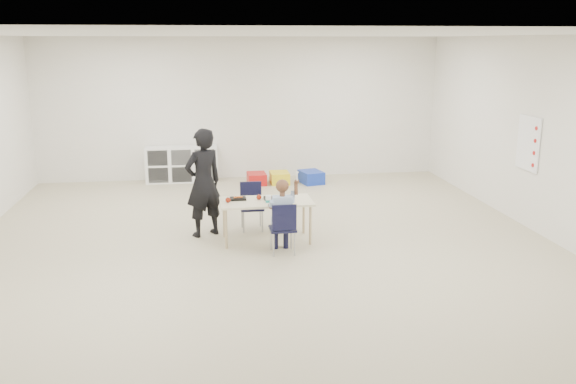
{
  "coord_description": "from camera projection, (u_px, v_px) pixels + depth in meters",
  "views": [
    {
      "loc": [
        -0.79,
        -7.69,
        2.73
      ],
      "look_at": [
        0.27,
        -0.25,
        0.85
      ],
      "focal_mm": 38.0,
      "sensor_mm": 36.0,
      "label": 1
    }
  ],
  "objects": [
    {
      "name": "bin_red",
      "position": [
        257.0,
        179.0,
        11.85
      ],
      "size": [
        0.36,
        0.46,
        0.22
      ],
      "primitive_type": "cube",
      "rotation": [
        0.0,
        0.0,
        0.03
      ],
      "color": "red",
      "rests_on": "ground"
    },
    {
      "name": "room",
      "position": [
        264.0,
        147.0,
        7.82
      ],
      "size": [
        9.0,
        9.02,
        2.8
      ],
      "color": "#BDB292",
      "rests_on": "ground"
    },
    {
      "name": "chair_near",
      "position": [
        283.0,
        228.0,
        7.96
      ],
      "size": [
        0.34,
        0.32,
        0.7
      ],
      "primitive_type": null,
      "rotation": [
        0.0,
        0.0,
        0.01
      ],
      "color": "black",
      "rests_on": "ground"
    },
    {
      "name": "rules_poster",
      "position": [
        528.0,
        143.0,
        8.98
      ],
      "size": [
        0.02,
        0.6,
        0.8
      ],
      "primitive_type": "cube",
      "color": "white",
      "rests_on": "room"
    },
    {
      "name": "bin_blue",
      "position": [
        311.0,
        177.0,
        11.93
      ],
      "size": [
        0.49,
        0.57,
        0.24
      ],
      "primitive_type": "cube",
      "rotation": [
        0.0,
        0.0,
        0.24
      ],
      "color": "#1633A9",
      "rests_on": "ground"
    },
    {
      "name": "bin_yellow",
      "position": [
        280.0,
        178.0,
        11.92
      ],
      "size": [
        0.36,
        0.46,
        0.22
      ],
      "primitive_type": "cube",
      "rotation": [
        0.0,
        0.0,
        0.01
      ],
      "color": "yellow",
      "rests_on": "ground"
    },
    {
      "name": "apple_far",
      "position": [
        228.0,
        200.0,
        8.27
      ],
      "size": [
        0.07,
        0.07,
        0.07
      ],
      "primitive_type": "sphere",
      "color": "maroon",
      "rests_on": "table"
    },
    {
      "name": "adult",
      "position": [
        203.0,
        183.0,
        8.59
      ],
      "size": [
        0.67,
        0.6,
        1.55
      ],
      "primitive_type": "imported",
      "rotation": [
        0.0,
        0.0,
        3.64
      ],
      "color": "black",
      "rests_on": "ground"
    },
    {
      "name": "child",
      "position": [
        283.0,
        213.0,
        7.91
      ],
      "size": [
        0.47,
        0.47,
        1.1
      ],
      "primitive_type": null,
      "rotation": [
        0.0,
        0.0,
        0.01
      ],
      "color": "#B3CFF2",
      "rests_on": "chair_near"
    },
    {
      "name": "chair_far",
      "position": [
        252.0,
        207.0,
        8.94
      ],
      "size": [
        0.34,
        0.32,
        0.7
      ],
      "primitive_type": null,
      "rotation": [
        0.0,
        0.0,
        0.01
      ],
      "color": "black",
      "rests_on": "ground"
    },
    {
      "name": "cubby_shelf",
      "position": [
        182.0,
        164.0,
        12.02
      ],
      "size": [
        1.4,
        0.4,
        0.7
      ],
      "primitive_type": "cube",
      "color": "white",
      "rests_on": "ground"
    },
    {
      "name": "lunch_tray_far",
      "position": [
        238.0,
        199.0,
        8.43
      ],
      "size": [
        0.22,
        0.16,
        0.03
      ],
      "primitive_type": "cube",
      "rotation": [
        0.0,
        0.0,
        0.01
      ],
      "color": "black",
      "rests_on": "table"
    },
    {
      "name": "bread_roll",
      "position": [
        289.0,
        199.0,
        8.33
      ],
      "size": [
        0.09,
        0.09,
        0.07
      ],
      "primitive_type": "ellipsoid",
      "color": "tan",
      "rests_on": "table"
    },
    {
      "name": "milk_carton",
      "position": [
        268.0,
        199.0,
        8.27
      ],
      "size": [
        0.07,
        0.07,
        0.1
      ],
      "primitive_type": "cube",
      "rotation": [
        0.0,
        0.0,
        0.01
      ],
      "color": "white",
      "rests_on": "table"
    },
    {
      "name": "lunch_tray_near",
      "position": [
        272.0,
        198.0,
        8.46
      ],
      "size": [
        0.22,
        0.16,
        0.03
      ],
      "primitive_type": "cube",
      "rotation": [
        0.0,
        0.0,
        0.01
      ],
      "color": "black",
      "rests_on": "table"
    },
    {
      "name": "table",
      "position": [
        266.0,
        220.0,
        8.46
      ],
      "size": [
        1.27,
        0.65,
        0.58
      ],
      "rotation": [
        0.0,
        0.0,
        0.01
      ],
      "color": "beige",
      "rests_on": "ground"
    },
    {
      "name": "apple_near",
      "position": [
        259.0,
        197.0,
        8.43
      ],
      "size": [
        0.07,
        0.07,
        0.07
      ],
      "primitive_type": "sphere",
      "color": "maroon",
      "rests_on": "table"
    }
  ]
}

